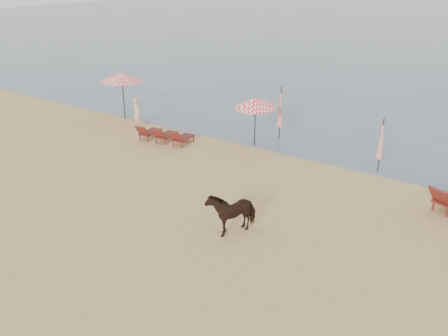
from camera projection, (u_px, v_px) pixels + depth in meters
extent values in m
plane|color=tan|center=(125.00, 257.00, 14.38)|extent=(120.00, 120.00, 0.00)
cube|color=maroon|center=(150.00, 132.00, 24.08)|extent=(0.71, 1.26, 0.07)
cube|color=maroon|center=(142.00, 131.00, 23.46)|extent=(0.60, 0.46, 0.52)
cube|color=maroon|center=(167.00, 135.00, 23.68)|extent=(0.71, 1.26, 0.07)
cube|color=maroon|center=(159.00, 134.00, 23.06)|extent=(0.60, 0.46, 0.52)
cube|color=maroon|center=(183.00, 138.00, 23.28)|extent=(0.71, 1.26, 0.07)
cube|color=maroon|center=(176.00, 137.00, 22.67)|extent=(0.60, 0.46, 0.52)
cube|color=maroon|center=(440.00, 197.00, 16.58)|extent=(0.82, 0.72, 0.65)
cylinder|color=black|center=(124.00, 98.00, 26.70)|extent=(0.05, 0.05, 2.37)
cone|color=red|center=(122.00, 77.00, 26.27)|extent=(2.26, 2.26, 0.48)
sphere|color=black|center=(122.00, 73.00, 26.19)|extent=(0.09, 0.09, 0.09)
cylinder|color=black|center=(255.00, 124.00, 22.75)|extent=(0.05, 0.05, 2.12)
cone|color=red|center=(255.00, 102.00, 22.37)|extent=(1.88, 1.91, 0.64)
sphere|color=black|center=(256.00, 98.00, 22.29)|extent=(0.08, 0.08, 0.08)
cylinder|color=black|center=(280.00, 113.00, 23.61)|extent=(0.06, 0.06, 2.55)
cone|color=red|center=(280.00, 107.00, 23.49)|extent=(0.31, 0.31, 1.91)
cylinder|color=black|center=(381.00, 145.00, 19.93)|extent=(0.05, 0.05, 2.24)
cone|color=red|center=(382.00, 139.00, 19.83)|extent=(0.27, 0.27, 1.68)
imported|color=black|center=(232.00, 211.00, 15.62)|extent=(1.25, 1.75, 1.35)
imported|color=tan|center=(137.00, 113.00, 25.36)|extent=(0.64, 0.50, 1.57)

